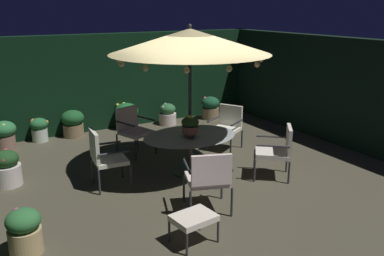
{
  "coord_description": "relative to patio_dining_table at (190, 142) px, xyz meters",
  "views": [
    {
      "loc": [
        -3.62,
        -6.04,
        2.97
      ],
      "look_at": [
        -0.07,
        0.1,
        0.88
      ],
      "focal_mm": 38.55,
      "sensor_mm": 36.0,
      "label": 1
    }
  ],
  "objects": [
    {
      "name": "patio_umbrella",
      "position": [
        -0.0,
        0.0,
        1.82
      ],
      "size": [
        2.8,
        2.8,
        2.69
      ],
      "color": "#2C2C2E",
      "rests_on": "ground_plane"
    },
    {
      "name": "ground_plane",
      "position": [
        0.07,
        -0.18,
        -0.59
      ],
      "size": [
        7.71,
        7.95,
        0.02
      ],
      "primitive_type": "cube",
      "color": "#474332"
    },
    {
      "name": "patio_chair_south",
      "position": [
        -0.54,
        -1.49,
        -0.01
      ],
      "size": [
        0.81,
        0.8,
        0.98
      ],
      "color": "#293233",
      "rests_on": "ground_plane"
    },
    {
      "name": "patio_chair_northeast",
      "position": [
        1.37,
        0.79,
        -0.06
      ],
      "size": [
        0.81,
        0.8,
        0.93
      ],
      "color": "#2A2B32",
      "rests_on": "ground_plane"
    },
    {
      "name": "potted_plant_left_near",
      "position": [
        -2.06,
        3.33,
        -0.28
      ],
      "size": [
        0.41,
        0.4,
        0.55
      ],
      "color": "beige",
      "rests_on": "ground_plane"
    },
    {
      "name": "hedge_backdrop_rear",
      "position": [
        0.07,
        3.65,
        0.59
      ],
      "size": [
        7.71,
        0.3,
        2.35
      ],
      "primitive_type": "cube",
      "color": "black",
      "rests_on": "ground_plane"
    },
    {
      "name": "patio_chair_southeast",
      "position": [
        -1.58,
        0.15,
        -0.0
      ],
      "size": [
        0.62,
        0.62,
        1.02
      ],
      "color": "#2B2E33",
      "rests_on": "ground_plane"
    },
    {
      "name": "hedge_backdrop_right",
      "position": [
        3.78,
        -0.18,
        0.59
      ],
      "size": [
        0.3,
        7.95,
        2.35
      ],
      "primitive_type": "cube",
      "color": "black",
      "rests_on": "ground_plane"
    },
    {
      "name": "ottoman_footrest",
      "position": [
        -1.15,
        -2.1,
        -0.24
      ],
      "size": [
        0.59,
        0.48,
        0.39
      ],
      "color": "#323131",
      "rests_on": "ground_plane"
    },
    {
      "name": "potted_plant_front_corner",
      "position": [
        2.39,
        3.06,
        -0.27
      ],
      "size": [
        0.49,
        0.49,
        0.61
      ],
      "color": "olive",
      "rests_on": "ground_plane"
    },
    {
      "name": "potted_plant_back_left",
      "position": [
        -2.82,
        3.09,
        -0.24
      ],
      "size": [
        0.5,
        0.5,
        0.63
      ],
      "color": "#846253",
      "rests_on": "ground_plane"
    },
    {
      "name": "potted_plant_left_far",
      "position": [
        -3.08,
        -1.25,
        -0.27
      ],
      "size": [
        0.43,
        0.43,
        0.6
      ],
      "color": "tan",
      "rests_on": "ground_plane"
    },
    {
      "name": "potted_plant_right_far",
      "position": [
        -1.3,
        3.3,
        -0.25
      ],
      "size": [
        0.53,
        0.53,
        0.64
      ],
      "color": "olive",
      "rests_on": "ground_plane"
    },
    {
      "name": "patio_chair_north",
      "position": [
        1.24,
        -0.99,
        -0.04
      ],
      "size": [
        0.83,
        0.83,
        0.95
      ],
      "color": "#323134",
      "rests_on": "ground_plane"
    },
    {
      "name": "potted_plant_right_near",
      "position": [
        1.11,
        3.11,
        -0.31
      ],
      "size": [
        0.45,
        0.45,
        0.56
      ],
      "color": "beige",
      "rests_on": "ground_plane"
    },
    {
      "name": "centerpiece_planter",
      "position": [
        -0.05,
        -0.1,
        0.36
      ],
      "size": [
        0.31,
        0.31,
        0.41
      ],
      "color": "#AD6845",
      "rests_on": "patio_dining_table"
    },
    {
      "name": "patio_dining_table",
      "position": [
        0.0,
        0.0,
        0.0
      ],
      "size": [
        1.76,
        1.35,
        0.72
      ],
      "color": "#32322C",
      "rests_on": "ground_plane"
    },
    {
      "name": "potted_plant_back_center",
      "position": [
        -3.01,
        1.07,
        -0.27
      ],
      "size": [
        0.48,
        0.48,
        0.63
      ],
      "color": "beige",
      "rests_on": "ground_plane"
    },
    {
      "name": "potted_plant_back_right",
      "position": [
        0.03,
        3.27,
        -0.23
      ],
      "size": [
        0.6,
        0.6,
        0.66
      ],
      "color": "#A26443",
      "rests_on": "ground_plane"
    },
    {
      "name": "patio_chair_east",
      "position": [
        -0.51,
        1.5,
        -0.02
      ],
      "size": [
        0.76,
        0.77,
        0.97
      ],
      "color": "#292933",
      "rests_on": "ground_plane"
    }
  ]
}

